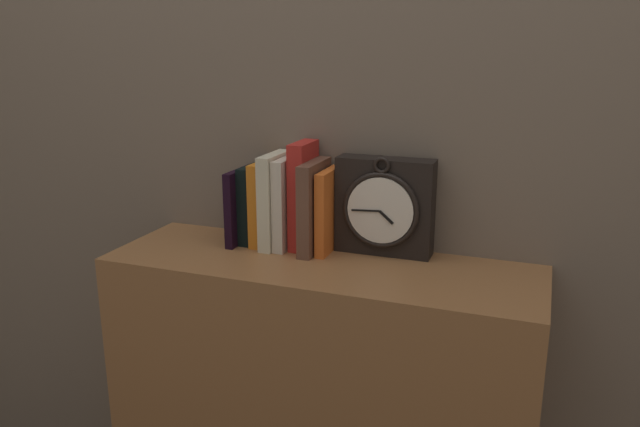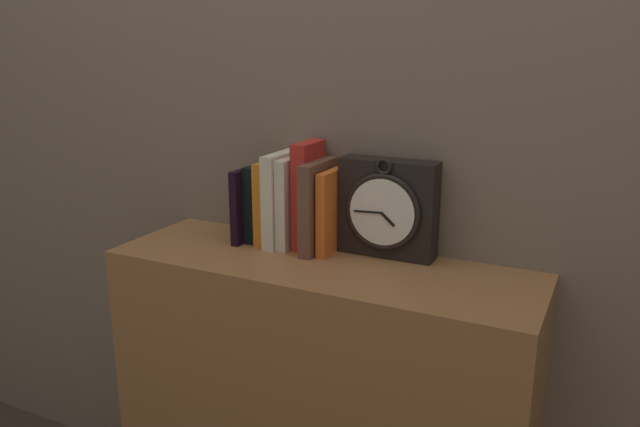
{
  "view_description": "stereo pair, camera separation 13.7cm",
  "coord_description": "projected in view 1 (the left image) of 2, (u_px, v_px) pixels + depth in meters",
  "views": [
    {
      "loc": [
        0.46,
        -1.24,
        1.34
      ],
      "look_at": [
        0.0,
        0.0,
        0.97
      ],
      "focal_mm": 35.0,
      "sensor_mm": 36.0,
      "label": 1
    },
    {
      "loc": [
        0.59,
        -1.18,
        1.34
      ],
      "look_at": [
        0.0,
        0.0,
        0.97
      ],
      "focal_mm": 35.0,
      "sensor_mm": 36.0,
      "label": 2
    }
  ],
  "objects": [
    {
      "name": "book_slot3_cream",
      "position": [
        275.0,
        200.0,
        1.49
      ],
      "size": [
        0.03,
        0.14,
        0.23
      ],
      "color": "beige",
      "rests_on": "bookshelf"
    },
    {
      "name": "book_slot5_red",
      "position": [
        303.0,
        195.0,
        1.48
      ],
      "size": [
        0.04,
        0.11,
        0.25
      ],
      "color": "red",
      "rests_on": "bookshelf"
    },
    {
      "name": "book_slot0_black",
      "position": [
        241.0,
        206.0,
        1.53
      ],
      "size": [
        0.02,
        0.14,
        0.18
      ],
      "color": "black",
      "rests_on": "bookshelf"
    },
    {
      "name": "clock",
      "position": [
        384.0,
        207.0,
        1.43
      ],
      "size": [
        0.23,
        0.08,
        0.23
      ],
      "color": "black",
      "rests_on": "bookshelf"
    },
    {
      "name": "book_slot2_orange",
      "position": [
        263.0,
        203.0,
        1.52
      ],
      "size": [
        0.03,
        0.12,
        0.2
      ],
      "color": "orange",
      "rests_on": "bookshelf"
    },
    {
      "name": "book_slot7_orange",
      "position": [
        329.0,
        211.0,
        1.46
      ],
      "size": [
        0.02,
        0.13,
        0.2
      ],
      "color": "orange",
      "rests_on": "bookshelf"
    },
    {
      "name": "book_slot6_brown",
      "position": [
        314.0,
        207.0,
        1.46
      ],
      "size": [
        0.03,
        0.15,
        0.21
      ],
      "color": "brown",
      "rests_on": "bookshelf"
    },
    {
      "name": "book_slot4_cream",
      "position": [
        287.0,
        203.0,
        1.49
      ],
      "size": [
        0.03,
        0.13,
        0.22
      ],
      "color": "beige",
      "rests_on": "bookshelf"
    },
    {
      "name": "wall_back",
      "position": [
        347.0,
        56.0,
        1.45
      ],
      "size": [
        6.0,
        0.05,
        2.6
      ],
      "color": "#756656",
      "rests_on": "ground_plane"
    },
    {
      "name": "bookshelf",
      "position": [
        320.0,
        427.0,
        1.52
      ],
      "size": [
        0.98,
        0.32,
        0.85
      ],
      "color": "#936038",
      "rests_on": "ground_plane"
    },
    {
      "name": "book_slot1_black",
      "position": [
        253.0,
        204.0,
        1.53
      ],
      "size": [
        0.03,
        0.11,
        0.19
      ],
      "color": "black",
      "rests_on": "bookshelf"
    }
  ]
}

